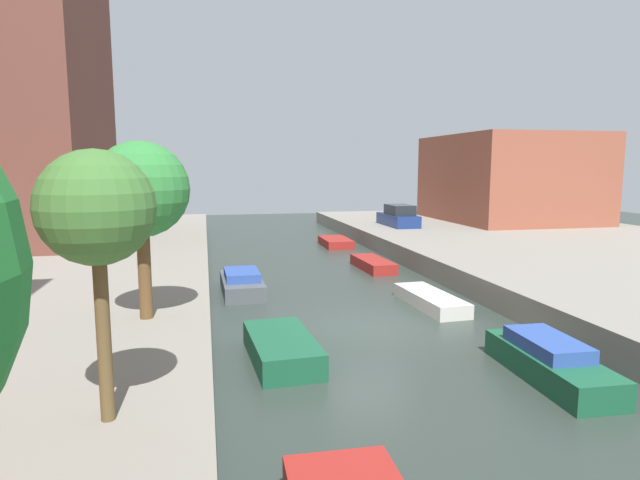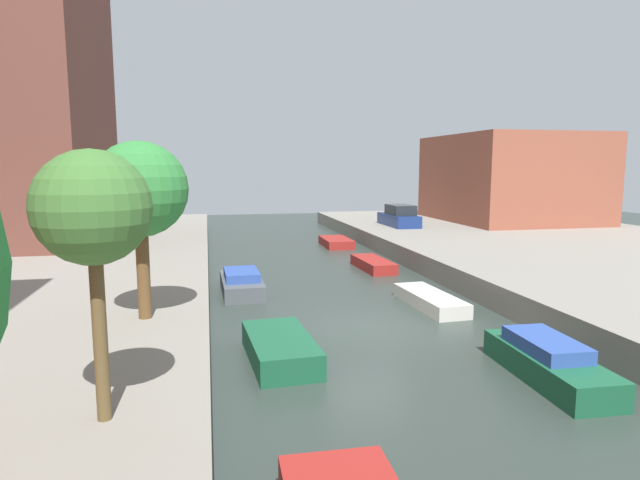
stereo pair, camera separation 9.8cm
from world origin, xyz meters
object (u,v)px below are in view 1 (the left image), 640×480
at_px(moored_boat_left_3, 242,283).
at_px(moored_boat_right_5, 336,242).
at_px(street_tree_1, 96,211).
at_px(street_tree_2, 141,191).
at_px(low_block_right, 509,178).
at_px(moored_boat_right_3, 430,300).
at_px(parked_car, 398,217).
at_px(moored_boat_left_2, 282,349).
at_px(moored_boat_right_4, 373,264).
at_px(moored_boat_right_2, 550,361).

xyz_separation_m(moored_boat_left_3, moored_boat_right_5, (6.89, 11.71, -0.15)).
xyz_separation_m(street_tree_1, moored_boat_left_3, (3.06, 12.65, -4.07)).
height_order(street_tree_1, moored_boat_left_3, street_tree_1).
bearing_deg(street_tree_2, low_block_right, 41.97).
relative_size(moored_boat_left_3, moored_boat_right_3, 0.99).
bearing_deg(street_tree_2, moored_boat_right_3, 16.53).
bearing_deg(low_block_right, parked_car, -168.61).
distance_m(street_tree_2, parked_car, 25.41).
distance_m(low_block_right, moored_boat_left_2, 31.98).
relative_size(parked_car, moored_boat_right_4, 1.19).
height_order(parked_car, moored_boat_left_2, parked_car).
bearing_deg(low_block_right, street_tree_1, -131.12).
bearing_deg(street_tree_1, parked_car, 60.33).
height_order(street_tree_1, moored_boat_right_3, street_tree_1).
distance_m(street_tree_1, street_tree_2, 6.09).
relative_size(street_tree_1, moored_boat_left_2, 1.26).
bearing_deg(low_block_right, street_tree_2, -138.03).
bearing_deg(moored_boat_left_3, moored_boat_left_2, -86.34).
distance_m(moored_boat_right_3, moored_boat_right_4, 7.36).
xyz_separation_m(street_tree_1, moored_boat_right_3, (9.76, 8.98, -4.23)).
bearing_deg(parked_car, moored_boat_left_3, -131.08).
xyz_separation_m(parked_car, moored_boat_left_2, (-11.45, -21.70, -1.29)).
xyz_separation_m(moored_boat_left_3, moored_boat_right_4, (6.85, 3.69, -0.15)).
distance_m(moored_boat_left_2, moored_boat_right_4, 13.28).
height_order(street_tree_2, moored_boat_right_4, street_tree_2).
bearing_deg(street_tree_1, street_tree_2, 90.00).
distance_m(street_tree_2, moored_boat_right_5, 21.23).
bearing_deg(moored_boat_right_4, street_tree_1, -121.23).
bearing_deg(moored_boat_left_2, moored_boat_right_3, 34.85).
distance_m(parked_car, moored_boat_left_3, 18.25).
height_order(street_tree_1, parked_car, street_tree_1).
xyz_separation_m(street_tree_1, street_tree_2, (0.00, 6.09, 0.04)).
relative_size(low_block_right, moored_boat_right_5, 3.46).
bearing_deg(street_tree_2, moored_boat_right_2, -22.14).
xyz_separation_m(low_block_right, parked_car, (-9.71, -1.96, -2.64)).
bearing_deg(street_tree_2, moored_boat_left_2, -21.63).
relative_size(low_block_right, moored_boat_right_2, 2.93).
relative_size(street_tree_1, moored_boat_right_5, 1.29).
distance_m(parked_car, moored_boat_right_2, 24.86).
relative_size(parked_car, moored_boat_right_3, 1.09).
distance_m(low_block_right, moored_boat_right_5, 15.82).
height_order(parked_car, moored_boat_left_3, parked_car).
bearing_deg(moored_boat_right_2, moored_boat_right_3, 90.50).
xyz_separation_m(moored_boat_left_3, moored_boat_right_2, (6.76, -10.56, 0.02)).
bearing_deg(street_tree_2, moored_boat_right_4, 45.98).
bearing_deg(low_block_right, moored_boat_right_2, -119.60).
xyz_separation_m(moored_boat_right_2, moored_boat_right_3, (-0.06, 6.89, -0.18)).
height_order(moored_boat_right_2, moored_boat_right_5, moored_boat_right_2).
distance_m(street_tree_2, moored_boat_right_3, 11.04).
relative_size(street_tree_2, moored_boat_right_3, 1.23).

